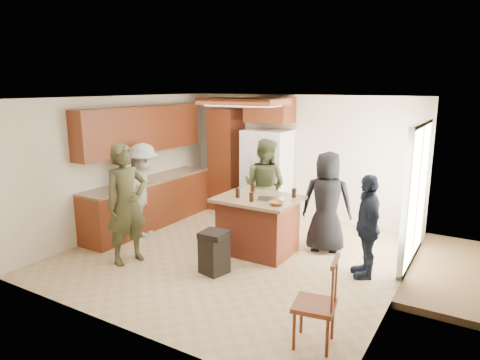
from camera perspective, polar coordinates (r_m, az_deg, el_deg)
The scene contains 12 objects.
person_front_left at distance 6.70m, azimuth -14.88°, elevation -3.15°, with size 0.67×0.49×1.85m, color #34351F.
person_behind_left at distance 7.88m, azimuth 3.30°, elevation -0.78°, with size 0.85×0.52×1.75m, color #3C4327.
person_behind_right at distance 7.09m, azimuth 11.50°, elevation -2.89°, with size 0.81×0.53×1.66m, color black.
person_side_right at distance 6.31m, azimuth 16.58°, elevation -5.91°, with size 0.88×0.45×1.49m, color black.
person_counter at distance 7.85m, azimuth -12.75°, elevation -1.35°, with size 1.09×0.51×1.69m, color gray.
left_cabinetry at distance 8.39m, azimuth -12.25°, elevation 0.33°, with size 0.64×3.00×2.30m.
back_wall_units at distance 9.18m, azimuth -0.46°, elevation 4.35°, with size 1.80×0.60×2.45m.
refrigerator at distance 8.81m, azimuth 3.63°, elevation 0.82°, with size 0.90×0.76×1.80m.
kitchen_island at distance 6.98m, azimuth 2.41°, elevation -5.94°, with size 1.28×1.03×0.93m.
island_items at distance 6.67m, azimuth 3.76°, elevation -2.42°, with size 0.91×0.72×0.15m.
trash_bin at distance 6.30m, azimuth -3.47°, elevation -9.56°, with size 0.41×0.41×0.63m.
spindle_chair at distance 4.68m, azimuth 10.17°, elevation -16.13°, with size 0.49×0.49×0.99m.
Camera 1 is at (3.40, -5.55, 2.68)m, focal length 32.00 mm.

